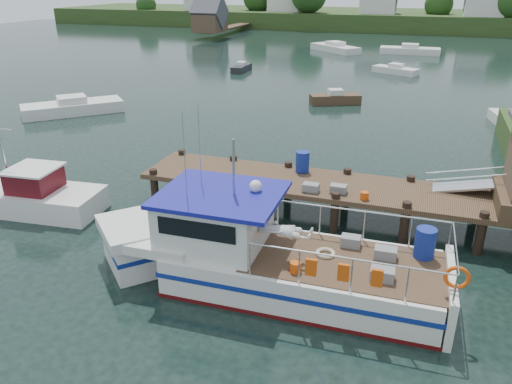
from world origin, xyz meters
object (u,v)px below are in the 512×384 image
(moored_rowboat, at_px, (335,98))
(moored_e, at_px, (241,68))
(work_boat, at_px, (20,195))
(moored_a, at_px, (73,107))
(moored_far, at_px, (410,50))
(moored_b, at_px, (396,70))
(moored_d, at_px, (335,48))
(lobster_boat, at_px, (259,255))
(dock, at_px, (471,179))

(moored_rowboat, relative_size, moored_e, 1.14)
(work_boat, bearing_deg, moored_a, 114.88)
(moored_far, bearing_deg, moored_a, -135.11)
(work_boat, xyz_separation_m, moored_e, (-2.78, 33.63, -0.27))
(moored_a, xyz_separation_m, moored_b, (20.17, 23.36, -0.09))
(moored_rowboat, bearing_deg, moored_d, 105.23)
(lobster_boat, bearing_deg, moored_rowboat, 93.72)
(moored_far, bearing_deg, moored_b, -108.85)
(work_boat, distance_m, moored_e, 33.75)
(lobster_boat, distance_m, moored_e, 38.24)
(lobster_boat, distance_m, moored_far, 54.06)
(lobster_boat, distance_m, moored_rowboat, 24.79)
(dock, distance_m, work_boat, 17.47)
(lobster_boat, distance_m, work_boat, 11.17)
(moored_a, distance_m, moored_e, 20.51)
(moored_d, xyz_separation_m, moored_e, (-6.34, -17.45, -0.12))
(lobster_boat, xyz_separation_m, moored_far, (1.76, 54.03, -0.54))
(moored_far, relative_size, moored_a, 1.15)
(moored_far, bearing_deg, moored_e, -146.81)
(moored_far, bearing_deg, work_boat, -120.35)
(work_boat, height_order, moored_a, work_boat)
(lobster_boat, height_order, moored_b, lobster_boat)
(work_boat, height_order, moored_d, work_boat)
(lobster_boat, bearing_deg, moored_b, 86.99)
(moored_b, xyz_separation_m, moored_e, (-14.93, -3.53, -0.02))
(dock, distance_m, moored_rowboat, 21.04)
(moored_d, bearing_deg, lobster_boat, -100.13)
(moored_b, bearing_deg, moored_a, -140.26)
(moored_b, bearing_deg, moored_rowboat, -112.41)
(moored_b, distance_m, moored_d, 16.36)
(lobster_boat, bearing_deg, moored_d, 96.65)
(moored_far, bearing_deg, moored_d, 169.01)
(moored_b, relative_size, moored_e, 1.37)
(lobster_boat, relative_size, moored_far, 1.60)
(dock, xyz_separation_m, moored_far, (-4.33, 48.60, -1.79))
(moored_a, relative_size, moored_d, 0.88)
(moored_far, xyz_separation_m, moored_d, (-9.17, -0.90, 0.01))
(lobster_boat, xyz_separation_m, moored_rowboat, (-2.17, 24.69, -0.59))
(lobster_boat, height_order, moored_e, lobster_boat)
(dock, relative_size, moored_e, 4.85)
(moored_b, bearing_deg, lobster_boat, -101.17)
(moored_rowboat, distance_m, moored_d, 28.92)
(moored_far, xyz_separation_m, moored_a, (-20.75, -38.18, 0.00))
(lobster_boat, distance_m, moored_d, 53.65)
(work_boat, xyz_separation_m, moored_far, (12.74, 51.98, -0.17))
(moored_rowboat, bearing_deg, moored_a, -147.51)
(moored_b, bearing_deg, moored_d, 112.21)
(moored_b, bearing_deg, moored_e, -176.17)
(work_boat, relative_size, moored_e, 2.17)
(work_boat, relative_size, moored_rowboat, 1.90)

